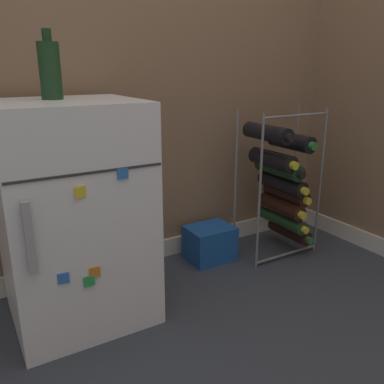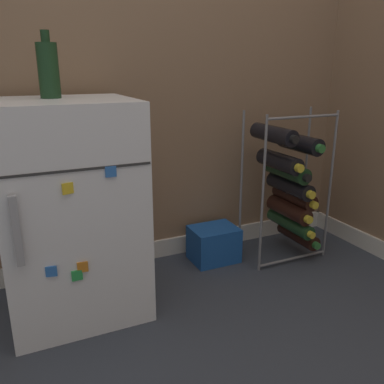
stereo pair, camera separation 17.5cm
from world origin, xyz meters
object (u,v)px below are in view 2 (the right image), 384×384
Objects in this scene: mini_fridge at (71,210)px; wine_rack at (289,184)px; soda_box at (214,244)px; fridge_top_bottle at (48,70)px.

mini_fridge reaches higher than wine_rack.
wine_rack reaches higher than soda_box.
mini_fridge is at bearing -178.11° from wine_rack.
wine_rack is 0.47m from soda_box.
fridge_top_bottle reaches higher than wine_rack.
soda_box is 0.99× the size of fridge_top_bottle.
mini_fridge is 1.12× the size of wine_rack.
wine_rack is at bearing -15.30° from soda_box.
fridge_top_bottle is (-0.71, -0.08, 0.83)m from soda_box.
mini_fridge is 3.60× the size of fridge_top_bottle.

